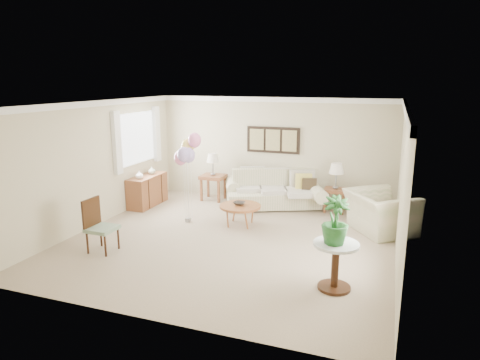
% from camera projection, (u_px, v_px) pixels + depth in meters
% --- Properties ---
extents(ground_plane, '(6.00, 6.00, 0.00)m').
position_uv_depth(ground_plane, '(231.00, 240.00, 8.26)').
color(ground_plane, tan).
extents(room_shell, '(6.04, 6.04, 2.60)m').
position_uv_depth(room_shell, '(227.00, 156.00, 8.01)').
color(room_shell, beige).
rests_on(room_shell, ground).
extents(wall_art_triptych, '(1.35, 0.06, 0.65)m').
position_uv_depth(wall_art_triptych, '(273.00, 140.00, 10.62)').
color(wall_art_triptych, black).
rests_on(wall_art_triptych, ground).
extents(sofa, '(2.76, 1.74, 0.90)m').
position_uv_depth(sofa, '(274.00, 192.00, 10.34)').
color(sofa, beige).
rests_on(sofa, ground).
extents(end_table_left, '(0.59, 0.54, 0.65)m').
position_uv_depth(end_table_left, '(213.00, 179.00, 10.90)').
color(end_table_left, brown).
rests_on(end_table_left, ground).
extents(end_table_right, '(0.51, 0.46, 0.55)m').
position_uv_depth(end_table_right, '(335.00, 192.00, 9.92)').
color(end_table_right, brown).
rests_on(end_table_right, ground).
extents(lamp_left, '(0.32, 0.32, 0.56)m').
position_uv_depth(lamp_left, '(213.00, 159.00, 10.77)').
color(lamp_left, gray).
rests_on(lamp_left, end_table_left).
extents(lamp_right, '(0.34, 0.34, 0.60)m').
position_uv_depth(lamp_right, '(337.00, 169.00, 9.79)').
color(lamp_right, gray).
rests_on(lamp_right, end_table_right).
extents(coffee_table, '(0.88, 0.88, 0.44)m').
position_uv_depth(coffee_table, '(240.00, 207.00, 8.99)').
color(coffee_table, brown).
rests_on(coffee_table, ground).
extents(decor_bowl, '(0.25, 0.25, 0.06)m').
position_uv_depth(decor_bowl, '(239.00, 203.00, 9.01)').
color(decor_bowl, '#302B27').
rests_on(decor_bowl, coffee_table).
extents(armchair, '(1.62, 1.66, 0.82)m').
position_uv_depth(armchair, '(380.00, 212.00, 8.60)').
color(armchair, beige).
rests_on(armchair, ground).
extents(side_table, '(0.67, 0.67, 0.72)m').
position_uv_depth(side_table, '(336.00, 254.00, 6.20)').
color(side_table, silver).
rests_on(side_table, ground).
extents(potted_plant, '(0.51, 0.51, 0.70)m').
position_uv_depth(potted_plant, '(335.00, 221.00, 6.05)').
color(potted_plant, '#18511A').
rests_on(potted_plant, side_table).
extents(accent_chair, '(0.48, 0.48, 0.97)m').
position_uv_depth(accent_chair, '(99.00, 224.00, 7.62)').
color(accent_chair, gray).
rests_on(accent_chair, ground).
extents(credenza, '(0.46, 1.20, 0.74)m').
position_uv_depth(credenza, '(147.00, 190.00, 10.46)').
color(credenza, brown).
rests_on(credenza, ground).
extents(vase_white, '(0.22, 0.22, 0.19)m').
position_uv_depth(vase_white, '(139.00, 175.00, 10.03)').
color(vase_white, white).
rests_on(vase_white, credenza).
extents(vase_sage, '(0.22, 0.22, 0.18)m').
position_uv_depth(vase_sage, '(152.00, 170.00, 10.54)').
color(vase_sage, '#A6B39E').
rests_on(vase_sage, credenza).
extents(balloon_cluster, '(0.55, 0.57, 1.94)m').
position_uv_depth(balloon_cluster, '(187.00, 151.00, 8.94)').
color(balloon_cluster, gray).
rests_on(balloon_cluster, ground).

